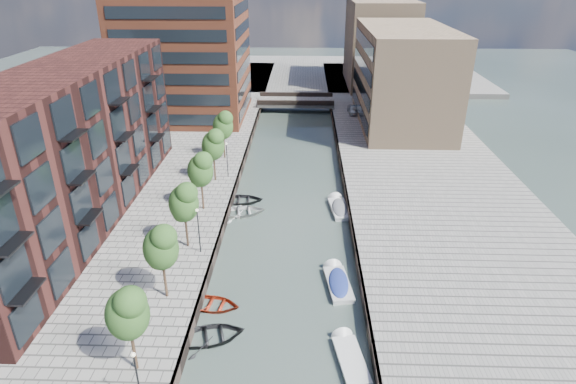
{
  "coord_description": "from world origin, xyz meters",
  "views": [
    {
      "loc": [
        1.38,
        -10.41,
        23.17
      ],
      "look_at": [
        0.0,
        30.85,
        3.5
      ],
      "focal_mm": 30.0,
      "sensor_mm": 36.0,
      "label": 1
    }
  ],
  "objects_px": {
    "tree_4": "(200,169)",
    "sloop_4": "(241,202)",
    "tree_1": "(127,311)",
    "sloop_1": "(211,339)",
    "tree_5": "(213,144)",
    "tree_6": "(223,125)",
    "bridge": "(296,101)",
    "tree_3": "(184,201)",
    "tree_2": "(161,246)",
    "sloop_3": "(242,214)",
    "motorboat_2": "(348,355)",
    "car": "(353,110)",
    "motorboat_3": "(337,281)",
    "sloop_2": "(213,307)",
    "motorboat_4": "(339,207)"
  },
  "relations": [
    {
      "from": "sloop_3",
      "to": "motorboat_2",
      "type": "xyz_separation_m",
      "value": [
        9.34,
        -19.34,
        0.09
      ]
    },
    {
      "from": "sloop_4",
      "to": "motorboat_2",
      "type": "relative_size",
      "value": 0.99
    },
    {
      "from": "bridge",
      "to": "car",
      "type": "height_order",
      "value": "car"
    },
    {
      "from": "tree_3",
      "to": "motorboat_2",
      "type": "bearing_deg",
      "value": -41.66
    },
    {
      "from": "tree_4",
      "to": "sloop_4",
      "type": "bearing_deg",
      "value": 46.53
    },
    {
      "from": "bridge",
      "to": "sloop_3",
      "type": "bearing_deg",
      "value": -96.98
    },
    {
      "from": "tree_5",
      "to": "sloop_3",
      "type": "xyz_separation_m",
      "value": [
        3.69,
        -6.25,
        -5.31
      ]
    },
    {
      "from": "motorboat_4",
      "to": "sloop_3",
      "type": "bearing_deg",
      "value": -171.49
    },
    {
      "from": "tree_2",
      "to": "tree_4",
      "type": "bearing_deg",
      "value": 90.0
    },
    {
      "from": "bridge",
      "to": "motorboat_3",
      "type": "distance_m",
      "value": 50.89
    },
    {
      "from": "motorboat_2",
      "to": "motorboat_3",
      "type": "height_order",
      "value": "motorboat_3"
    },
    {
      "from": "tree_4",
      "to": "sloop_1",
      "type": "relative_size",
      "value": 1.25
    },
    {
      "from": "sloop_3",
      "to": "tree_5",
      "type": "bearing_deg",
      "value": 16.7
    },
    {
      "from": "tree_4",
      "to": "tree_6",
      "type": "height_order",
      "value": "same"
    },
    {
      "from": "tree_1",
      "to": "sloop_2",
      "type": "xyz_separation_m",
      "value": [
        3.31,
        7.08,
        -5.31
      ]
    },
    {
      "from": "tree_5",
      "to": "sloop_2",
      "type": "distance_m",
      "value": 21.83
    },
    {
      "from": "tree_1",
      "to": "tree_4",
      "type": "xyz_separation_m",
      "value": [
        0.0,
        21.0,
        0.0
      ]
    },
    {
      "from": "bridge",
      "to": "tree_3",
      "type": "bearing_deg",
      "value": -100.25
    },
    {
      "from": "tree_1",
      "to": "sloop_1",
      "type": "bearing_deg",
      "value": 44.35
    },
    {
      "from": "tree_3",
      "to": "car",
      "type": "height_order",
      "value": "tree_3"
    },
    {
      "from": "bridge",
      "to": "car",
      "type": "distance_m",
      "value": 11.07
    },
    {
      "from": "bridge",
      "to": "sloop_4",
      "type": "distance_m",
      "value": 36.88
    },
    {
      "from": "motorboat_3",
      "to": "motorboat_4",
      "type": "xyz_separation_m",
      "value": [
        0.91,
        12.94,
        0.0
      ]
    },
    {
      "from": "motorboat_4",
      "to": "car",
      "type": "height_order",
      "value": "car"
    },
    {
      "from": "tree_5",
      "to": "sloop_1",
      "type": "xyz_separation_m",
      "value": [
        3.78,
        -24.31,
        -5.31
      ]
    },
    {
      "from": "tree_5",
      "to": "car",
      "type": "xyz_separation_m",
      "value": [
        17.93,
        27.22,
        -3.63
      ]
    },
    {
      "from": "tree_6",
      "to": "tree_2",
      "type": "bearing_deg",
      "value": -90.0
    },
    {
      "from": "tree_6",
      "to": "motorboat_2",
      "type": "relative_size",
      "value": 1.26
    },
    {
      "from": "bridge",
      "to": "tree_2",
      "type": "relative_size",
      "value": 2.18
    },
    {
      "from": "motorboat_3",
      "to": "tree_2",
      "type": "bearing_deg",
      "value": -165.51
    },
    {
      "from": "motorboat_4",
      "to": "car",
      "type": "distance_m",
      "value": 32.29
    },
    {
      "from": "tree_5",
      "to": "sloop_1",
      "type": "distance_m",
      "value": 25.17
    },
    {
      "from": "tree_3",
      "to": "sloop_2",
      "type": "height_order",
      "value": "tree_3"
    },
    {
      "from": "sloop_2",
      "to": "sloop_4",
      "type": "height_order",
      "value": "sloop_4"
    },
    {
      "from": "tree_2",
      "to": "car",
      "type": "relative_size",
      "value": 1.5
    },
    {
      "from": "motorboat_2",
      "to": "car",
      "type": "xyz_separation_m",
      "value": [
        4.9,
        52.81,
        1.59
      ]
    },
    {
      "from": "sloop_2",
      "to": "sloop_3",
      "type": "distance_m",
      "value": 14.67
    },
    {
      "from": "tree_1",
      "to": "sloop_3",
      "type": "height_order",
      "value": "tree_1"
    },
    {
      "from": "tree_5",
      "to": "sloop_3",
      "type": "bearing_deg",
      "value": -59.43
    },
    {
      "from": "tree_2",
      "to": "tree_4",
      "type": "relative_size",
      "value": 1.0
    },
    {
      "from": "sloop_2",
      "to": "motorboat_4",
      "type": "bearing_deg",
      "value": -23.75
    },
    {
      "from": "bridge",
      "to": "sloop_4",
      "type": "height_order",
      "value": "bridge"
    },
    {
      "from": "sloop_1",
      "to": "motorboat_2",
      "type": "height_order",
      "value": "motorboat_2"
    },
    {
      "from": "tree_4",
      "to": "tree_5",
      "type": "height_order",
      "value": "same"
    },
    {
      "from": "sloop_2",
      "to": "sloop_4",
      "type": "distance_m",
      "value": 17.43
    },
    {
      "from": "tree_6",
      "to": "motorboat_4",
      "type": "distance_m",
      "value": 18.75
    },
    {
      "from": "motorboat_2",
      "to": "tree_4",
      "type": "bearing_deg",
      "value": 125.02
    },
    {
      "from": "sloop_2",
      "to": "tree_3",
      "type": "bearing_deg",
      "value": 34.49
    },
    {
      "from": "tree_5",
      "to": "tree_6",
      "type": "relative_size",
      "value": 1.0
    },
    {
      "from": "sloop_3",
      "to": "car",
      "type": "relative_size",
      "value": 1.24
    }
  ]
}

